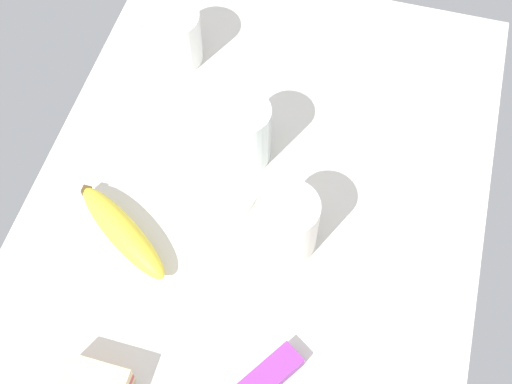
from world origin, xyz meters
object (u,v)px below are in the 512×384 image
banana (122,232)px  coffee_mug_milky (173,36)px  glass_of_milk (243,135)px  paper_napkin (406,56)px  snack_bar (261,383)px  coffee_mug_black (287,223)px

banana → coffee_mug_milky: bearing=6.3°
glass_of_milk → paper_napkin: (25.29, -20.42, -4.71)cm
paper_napkin → snack_bar: bearing=171.1°
coffee_mug_black → coffee_mug_milky: 37.59cm
coffee_mug_black → paper_napkin: 39.44cm
glass_of_milk → snack_bar: bearing=-160.8°
glass_of_milk → banana: 21.78cm
glass_of_milk → snack_bar: (-32.68, -11.35, -3.86)cm
coffee_mug_milky → paper_napkin: 37.76cm
paper_napkin → banana: bearing=143.0°
banana → snack_bar: 27.74cm
coffee_mug_black → glass_of_milk: bearing=37.7°
coffee_mug_black → banana: coffee_mug_black is taller
snack_bar → coffee_mug_black: bearing=38.8°
paper_napkin → glass_of_milk: bearing=141.1°
snack_bar → paper_napkin: 58.69cm
banana → paper_napkin: size_ratio=1.26×
coffee_mug_black → glass_of_milk: glass_of_milk is taller
coffee_mug_black → banana: 22.51cm
glass_of_milk → banana: bearing=145.9°
banana → snack_bar: banana is taller
banana → snack_bar: size_ratio=1.49×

